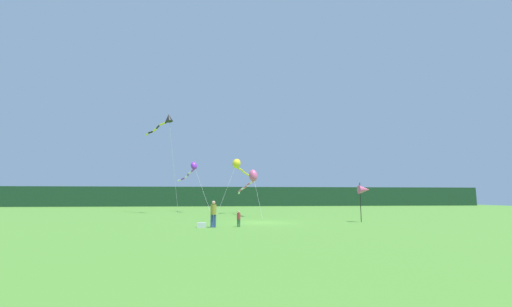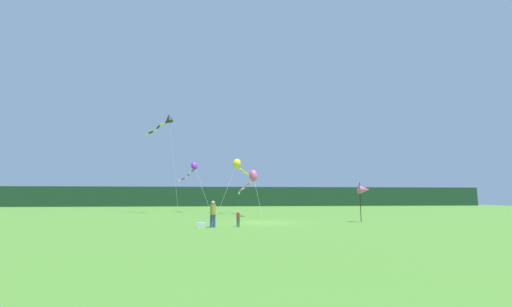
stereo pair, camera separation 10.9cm
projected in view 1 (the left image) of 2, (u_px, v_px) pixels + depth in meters
ground_plane at (264, 223)px, 25.55m from camera, size 120.00×120.00×0.00m
distant_treeline at (237, 197)px, 70.18m from camera, size 108.00×3.63×4.01m
person_adult at (213, 212)px, 21.69m from camera, size 0.38×0.38×1.73m
person_child at (239, 218)px, 21.96m from camera, size 0.23×0.23×1.07m
cooler_box at (202, 225)px, 21.46m from camera, size 0.59×0.33×0.32m
banner_flag_pole at (364, 190)px, 26.45m from camera, size 0.90×0.70×3.13m
kite_purple at (192, 169)px, 43.09m from camera, size 5.13×9.58×6.61m
kite_black at (166, 120)px, 41.03m from camera, size 5.29×5.35×12.25m
kite_rainbow at (252, 178)px, 34.07m from camera, size 1.88×8.29×4.91m
kite_yellow at (237, 164)px, 39.72m from camera, size 4.10×5.85×6.68m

